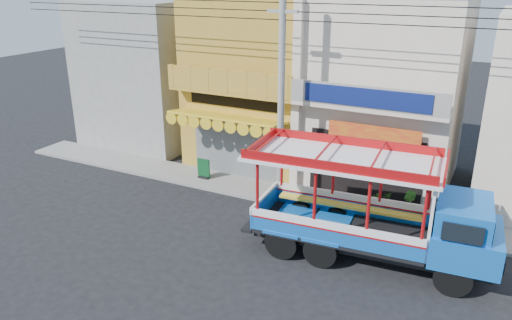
% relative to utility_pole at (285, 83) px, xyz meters
% --- Properties ---
extents(ground, '(90.00, 90.00, 0.00)m').
position_rel_utility_pole_xyz_m(ground, '(0.85, -3.30, -5.03)').
color(ground, black).
rests_on(ground, ground).
extents(sidewalk, '(30.00, 2.00, 0.12)m').
position_rel_utility_pole_xyz_m(sidewalk, '(0.85, 0.70, -4.97)').
color(sidewalk, slate).
rests_on(sidewalk, ground).
extents(shophouse_left, '(6.00, 7.50, 8.24)m').
position_rel_utility_pole_xyz_m(shophouse_left, '(-3.15, 4.66, -0.92)').
color(shophouse_left, '#B48A28').
rests_on(shophouse_left, ground).
extents(shophouse_right, '(6.00, 6.75, 8.24)m').
position_rel_utility_pole_xyz_m(shophouse_right, '(2.85, 4.66, -0.93)').
color(shophouse_right, beige).
rests_on(shophouse_right, ground).
extents(party_pilaster, '(0.35, 0.30, 8.00)m').
position_rel_utility_pole_xyz_m(party_pilaster, '(-0.15, 1.55, -1.03)').
color(party_pilaster, beige).
rests_on(party_pilaster, ground).
extents(filler_building_left, '(6.00, 6.00, 7.60)m').
position_rel_utility_pole_xyz_m(filler_building_left, '(-10.15, 4.70, -1.23)').
color(filler_building_left, gray).
rests_on(filler_building_left, ground).
extents(utility_pole, '(28.00, 0.26, 9.00)m').
position_rel_utility_pole_xyz_m(utility_pole, '(0.00, 0.00, 0.00)').
color(utility_pole, gray).
rests_on(utility_pole, ground).
extents(songthaew_truck, '(8.13, 3.16, 3.71)m').
position_rel_utility_pole_xyz_m(songthaew_truck, '(4.76, -2.48, -3.24)').
color(songthaew_truck, black).
rests_on(songthaew_truck, ground).
extents(green_sign, '(0.60, 0.29, 0.92)m').
position_rel_utility_pole_xyz_m(green_sign, '(-4.22, 0.64, -4.53)').
color(green_sign, black).
rests_on(green_sign, sidewalk).
extents(potted_plant_a, '(1.02, 1.02, 0.86)m').
position_rel_utility_pole_xyz_m(potted_plant_a, '(3.76, 0.94, -4.48)').
color(potted_plant_a, '#30641C').
rests_on(potted_plant_a, sidewalk).
extents(potted_plant_b, '(0.68, 0.70, 1.00)m').
position_rel_utility_pole_xyz_m(potted_plant_b, '(4.82, 1.01, -4.41)').
color(potted_plant_b, '#30641C').
rests_on(potted_plant_b, sidewalk).
extents(potted_plant_c, '(0.84, 0.84, 1.10)m').
position_rel_utility_pole_xyz_m(potted_plant_c, '(5.95, 0.98, -4.36)').
color(potted_plant_c, '#30641C').
rests_on(potted_plant_c, sidewalk).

